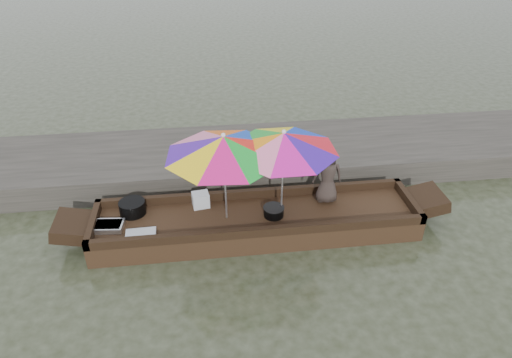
{
  "coord_description": "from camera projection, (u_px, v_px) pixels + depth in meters",
  "views": [
    {
      "loc": [
        -0.79,
        -6.13,
        4.88
      ],
      "look_at": [
        0.0,
        0.1,
        1.0
      ],
      "focal_mm": 32.0,
      "sensor_mm": 36.0,
      "label": 1
    }
  ],
  "objects": [
    {
      "name": "umbrella_bow",
      "position": [
        225.0,
        178.0,
        7.18
      ],
      "size": [
        2.36,
        2.36,
        1.55
      ],
      "primitive_type": null,
      "rotation": [
        0.0,
        0.0,
        0.31
      ],
      "color": "blue",
      "rests_on": "boat_hull"
    },
    {
      "name": "water",
      "position": [
        257.0,
        231.0,
        7.83
      ],
      "size": [
        80.0,
        80.0,
        0.0
      ],
      "primitive_type": "plane",
      "color": "#272C18",
      "rests_on": "ground"
    },
    {
      "name": "tray_crayfish",
      "position": [
        109.0,
        226.0,
        7.31
      ],
      "size": [
        0.5,
        0.37,
        0.09
      ],
      "primitive_type": "cube",
      "rotation": [
        0.0,
        0.0,
        -0.1
      ],
      "color": "silver",
      "rests_on": "boat_hull"
    },
    {
      "name": "charcoal_grill",
      "position": [
        274.0,
        212.0,
        7.59
      ],
      "size": [
        0.33,
        0.33,
        0.16
      ],
      "primitive_type": "cylinder",
      "color": "black",
      "rests_on": "boat_hull"
    },
    {
      "name": "vendor",
      "position": [
        328.0,
        175.0,
        7.75
      ],
      "size": [
        0.53,
        0.37,
        1.03
      ],
      "primitive_type": "imported",
      "rotation": [
        0.0,
        0.0,
        3.06
      ],
      "color": "#322924",
      "rests_on": "boat_hull"
    },
    {
      "name": "umbrella_stern",
      "position": [
        283.0,
        174.0,
        7.28
      ],
      "size": [
        2.27,
        2.27,
        1.55
      ],
      "primitive_type": null,
      "rotation": [
        0.0,
        0.0,
        -0.39
      ],
      "color": "red",
      "rests_on": "boat_hull"
    },
    {
      "name": "cooking_pot",
      "position": [
        132.0,
        208.0,
        7.63
      ],
      "size": [
        0.43,
        0.43,
        0.23
      ],
      "primitive_type": "cylinder",
      "color": "black",
      "rests_on": "boat_hull"
    },
    {
      "name": "dock",
      "position": [
        243.0,
        157.0,
        9.55
      ],
      "size": [
        22.0,
        2.2,
        0.5
      ],
      "primitive_type": "cube",
      "color": "#2D2B26",
      "rests_on": "ground"
    },
    {
      "name": "supply_bag",
      "position": [
        201.0,
        200.0,
        7.8
      ],
      "size": [
        0.31,
        0.26,
        0.26
      ],
      "primitive_type": "cube",
      "rotation": [
        0.0,
        0.0,
        0.15
      ],
      "color": "silver",
      "rests_on": "boat_hull"
    },
    {
      "name": "boat_hull",
      "position": [
        257.0,
        223.0,
        7.74
      ],
      "size": [
        5.41,
        1.2,
        0.35
      ],
      "primitive_type": "cube",
      "color": "black",
      "rests_on": "water"
    },
    {
      "name": "tray_scallop",
      "position": [
        141.0,
        235.0,
        7.13
      ],
      "size": [
        0.48,
        0.34,
        0.06
      ],
      "primitive_type": "cube",
      "rotation": [
        0.0,
        0.0,
        0.03
      ],
      "color": "silver",
      "rests_on": "boat_hull"
    }
  ]
}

